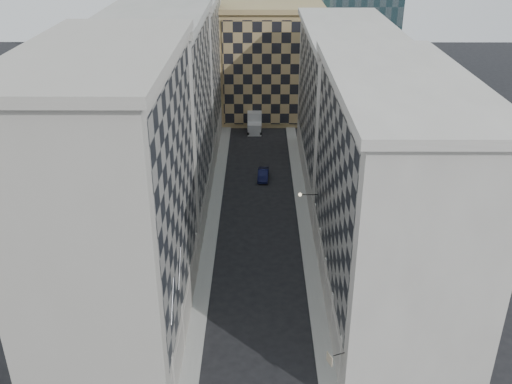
{
  "coord_description": "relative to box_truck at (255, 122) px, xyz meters",
  "views": [
    {
      "loc": [
        -0.06,
        -27.57,
        31.85
      ],
      "look_at": [
        -0.22,
        12.38,
        12.2
      ],
      "focal_mm": 40.0,
      "sensor_mm": 36.0,
      "label": 1
    }
  ],
  "objects": [
    {
      "name": "bracket_lamp",
      "position": [
        5.01,
        -36.17,
        4.86
      ],
      "size": [
        1.98,
        0.36,
        0.36
      ],
      "color": "black",
      "rests_on": "ground"
    },
    {
      "name": "flagpoles_left",
      "position": [
        -5.26,
        -54.17,
        6.66
      ],
      "size": [
        0.1,
        6.33,
        2.33
      ],
      "color": "gray",
      "rests_on": "ground"
    },
    {
      "name": "dark_car",
      "position": [
        1.26,
        -19.07,
        -0.69
      ],
      "size": [
        1.59,
        4.02,
        1.3
      ],
      "primitive_type": "imported",
      "rotation": [
        0.0,
        0.0,
        -0.05
      ],
      "color": "#0E1133",
      "rests_on": "ground"
    },
    {
      "name": "bldg_left_b",
      "position": [
        -10.25,
        -27.17,
        9.98
      ],
      "size": [
        10.8,
        22.8,
        22.7
      ],
      "color": "gray",
      "rests_on": "ground"
    },
    {
      "name": "shop_sign",
      "position": [
        5.65,
        -57.17,
        2.49
      ],
      "size": [
        1.24,
        0.75,
        0.87
      ],
      "rotation": [
        0.0,
        0.0,
        0.39
      ],
      "color": "black",
      "rests_on": "ground"
    },
    {
      "name": "box_truck",
      "position": [
        0.0,
        0.0,
        0.0
      ],
      "size": [
        2.31,
        5.63,
        3.09
      ],
      "rotation": [
        0.0,
        0.0,
        0.0
      ],
      "color": "silver",
      "rests_on": "ground"
    },
    {
      "name": "bldg_right_b",
      "position": [
        11.53,
        -18.17,
        8.5
      ],
      "size": [
        10.8,
        28.8,
        19.7
      ],
      "color": "#B1ABA2",
      "rests_on": "ground"
    },
    {
      "name": "sidewalk_east",
      "position": [
        5.89,
        -30.17,
        -1.27
      ],
      "size": [
        1.5,
        100.0,
        0.15
      ],
      "primitive_type": "cube",
      "color": "gray",
      "rests_on": "ground"
    },
    {
      "name": "bldg_right_a",
      "position": [
        11.51,
        -45.17,
        8.98
      ],
      "size": [
        10.8,
        26.8,
        20.7
      ],
      "color": "#B1ABA2",
      "rests_on": "ground"
    },
    {
      "name": "bldg_left_a",
      "position": [
        -10.25,
        -49.17,
        10.48
      ],
      "size": [
        10.8,
        22.8,
        23.7
      ],
      "color": "#A6A096",
      "rests_on": "ground"
    },
    {
      "name": "tan_block",
      "position": [
        2.64,
        7.72,
        8.09
      ],
      "size": [
        16.8,
        14.8,
        18.8
      ],
      "color": "tan",
      "rests_on": "ground"
    },
    {
      "name": "bldg_left_c",
      "position": [
        -10.24,
        -5.17,
        9.48
      ],
      "size": [
        10.8,
        22.8,
        21.7
      ],
      "color": "#A6A096",
      "rests_on": "ground"
    },
    {
      "name": "sidewalk_west",
      "position": [
        -4.61,
        -30.17,
        -1.27
      ],
      "size": [
        1.5,
        100.0,
        0.15
      ],
      "primitive_type": "cube",
      "color": "gray",
      "rests_on": "ground"
    }
  ]
}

